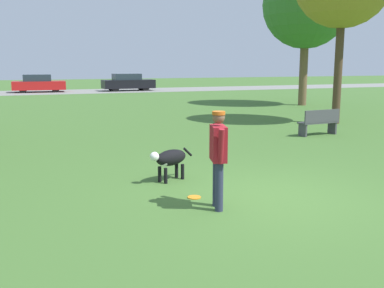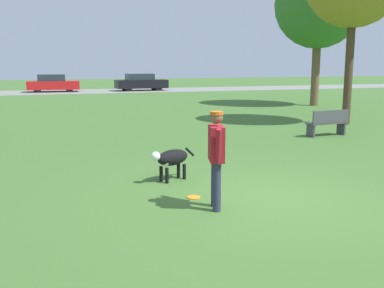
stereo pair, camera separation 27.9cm
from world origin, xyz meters
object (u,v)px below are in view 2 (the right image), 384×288
object	(u,v)px
person	(216,152)
parked_car_red	(53,83)
park_bench	(328,122)
parked_car_black	(141,82)
dog	(171,159)
frisbee	(194,197)
tree_far_right	(319,4)

from	to	relation	value
person	parked_car_red	bearing A→B (deg)	17.76
park_bench	parked_car_black	bearing A→B (deg)	-94.33
person	dog	world-z (taller)	person
person	frisbee	size ratio (longest dim) A/B	6.68
dog	parked_car_black	distance (m)	29.73
person	park_bench	size ratio (longest dim) A/B	1.10
dog	park_bench	xyz separation A→B (m)	(6.28, 3.75, 0.00)
frisbee	parked_car_red	world-z (taller)	parked_car_red
dog	frisbee	xyz separation A→B (m)	(0.05, -1.24, -0.44)
dog	frisbee	distance (m)	1.32
dog	tree_far_right	xyz separation A→B (m)	(11.87, 12.95, 4.92)
dog	person	bearing A→B (deg)	70.52
frisbee	park_bench	xyz separation A→B (m)	(6.24, 4.99, 0.44)
park_bench	tree_far_right	bearing A→B (deg)	-127.00
person	park_bench	xyz separation A→B (m)	(6.09, 5.66, -0.48)
dog	tree_far_right	bearing A→B (deg)	-157.89
dog	park_bench	size ratio (longest dim) A/B	0.74
person	dog	distance (m)	1.98
person	parked_car_black	size ratio (longest dim) A/B	0.36
parked_car_black	park_bench	bearing A→B (deg)	-90.95
frisbee	parked_car_black	distance (m)	30.95
dog	park_bench	bearing A→B (deg)	-174.55
parked_car_red	parked_car_black	distance (m)	7.13
parked_car_red	person	bearing A→B (deg)	-84.78
frisbee	parked_car_black	world-z (taller)	parked_car_black
parked_car_black	frisbee	bearing A→B (deg)	-102.80
frisbee	park_bench	distance (m)	8.00
dog	parked_car_red	distance (m)	29.83
parked_car_red	park_bench	size ratio (longest dim) A/B	2.87
frisbee	parked_car_red	xyz separation A→B (m)	(-1.49, 31.04, 0.68)
parked_car_black	park_bench	distance (m)	25.44
parked_car_red	park_bench	distance (m)	27.17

